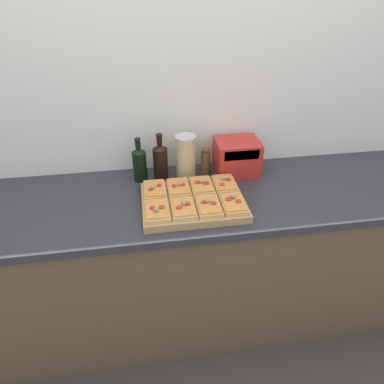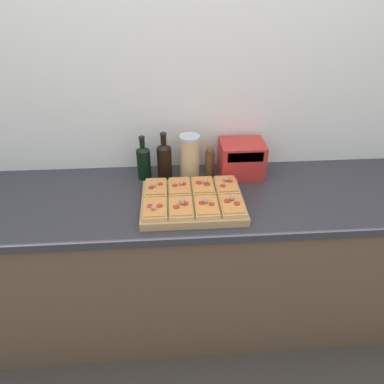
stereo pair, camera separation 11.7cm
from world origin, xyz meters
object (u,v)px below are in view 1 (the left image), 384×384
Objects in this scene: olive_oil_bottle at (140,163)px; pepper_mill at (206,161)px; cutting_board at (193,202)px; wine_bottle at (160,161)px; toaster_oven at (237,157)px; grain_jar_tall at (185,157)px.

olive_oil_bottle reaches higher than pepper_mill.
olive_oil_bottle is at bearing 130.43° from cutting_board.
wine_bottle is at bearing 0.00° from olive_oil_bottle.
wine_bottle is at bearing 179.88° from toaster_oven.
toaster_oven is at bearing -0.09° from olive_oil_bottle.
cutting_board is 1.88× the size of wine_bottle.
pepper_mill is 0.67× the size of toaster_oven.
pepper_mill is 0.18m from toaster_oven.
pepper_mill is at bearing 179.72° from toaster_oven.
cutting_board is at bearing -65.22° from wine_bottle.
cutting_board is at bearing -49.57° from olive_oil_bottle.
cutting_board is at bearing -135.50° from toaster_oven.
cutting_board is at bearing -90.66° from grain_jar_tall.
wine_bottle reaches higher than cutting_board.
toaster_oven is (0.53, -0.00, -0.00)m from olive_oil_bottle.
olive_oil_bottle is 0.53m from toaster_oven.
toaster_oven is (0.18, -0.00, 0.01)m from pepper_mill.
cutting_board is 2.04× the size of grain_jar_tall.
wine_bottle reaches higher than toaster_oven.
cutting_board is 1.89× the size of toaster_oven.
cutting_board is at bearing -111.92° from pepper_mill.
pepper_mill is (0.11, 0.00, -0.04)m from grain_jar_tall.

